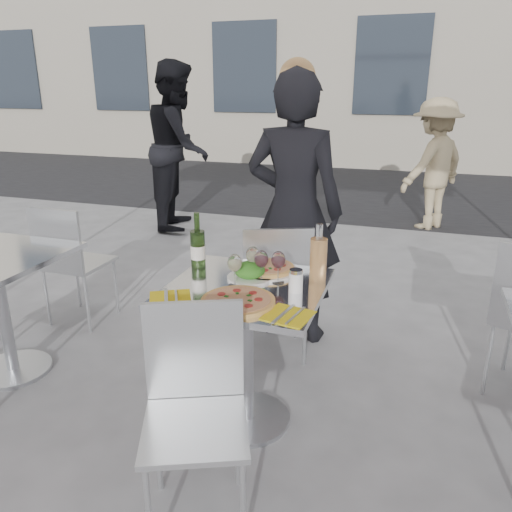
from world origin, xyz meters
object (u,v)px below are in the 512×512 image
(pizza_near, at_px, (238,301))
(napkin_right, at_px, (288,315))
(main_table, at_px, (246,326))
(wineglass_white_a, at_px, (235,264))
(salad_plate, at_px, (250,272))
(pedestrian_b, at_px, (433,165))
(napkin_left, at_px, (170,298))
(side_chair_lfar, at_px, (69,256))
(carafe, at_px, (318,260))
(pedestrian_a, at_px, (179,147))
(wineglass_white_b, at_px, (253,256))
(chair_far, at_px, (276,282))
(wine_bottle, at_px, (198,247))
(pizza_far, at_px, (268,269))
(wineglass_red_a, at_px, (261,260))
(sugar_shaker, at_px, (296,281))
(wineglass_red_b, at_px, (278,261))
(woman_diner, at_px, (294,211))
(chair_near, at_px, (195,396))

(pizza_near, xyz_separation_m, napkin_right, (0.24, -0.05, -0.01))
(main_table, xyz_separation_m, wineglass_white_a, (-0.05, -0.02, 0.32))
(salad_plate, bearing_deg, pedestrian_b, 77.95)
(pedestrian_b, height_order, napkin_right, pedestrian_b)
(salad_plate, bearing_deg, napkin_left, -127.26)
(side_chair_lfar, bearing_deg, salad_plate, 160.30)
(carafe, bearing_deg, pedestrian_a, 125.93)
(main_table, relative_size, wineglass_white_a, 4.76)
(wineglass_white_a, bearing_deg, wineglass_white_b, 71.95)
(main_table, bearing_deg, chair_far, 93.15)
(main_table, bearing_deg, wine_bottle, 154.64)
(pedestrian_a, height_order, wine_bottle, pedestrian_a)
(wine_bottle, bearing_deg, napkin_left, -84.18)
(pizza_far, bearing_deg, wineglass_red_a, -86.68)
(main_table, distance_m, chair_far, 0.63)
(pizza_far, distance_m, napkin_right, 0.52)
(chair_far, bearing_deg, sugar_shaker, 90.70)
(pedestrian_a, relative_size, sugar_shaker, 17.99)
(pedestrian_a, bearing_deg, napkin_left, -170.22)
(salad_plate, xyz_separation_m, wineglass_red_b, (0.14, -0.00, 0.07))
(pedestrian_a, bearing_deg, wineglass_white_a, -165.82)
(salad_plate, bearing_deg, carafe, 8.58)
(wine_bottle, relative_size, carafe, 1.02)
(carafe, height_order, napkin_right, carafe)
(pizza_far, relative_size, napkin_right, 1.45)
(napkin_left, bearing_deg, wineglass_red_b, 11.11)
(pizza_near, distance_m, wineglass_red_b, 0.32)
(woman_diner, relative_size, wineglass_red_a, 11.12)
(side_chair_lfar, xyz_separation_m, pedestrian_b, (2.40, 3.55, 0.24))
(pedestrian_a, relative_size, wineglass_red_a, 12.22)
(wineglass_red_b, bearing_deg, sugar_shaker, -37.47)
(wineglass_white_a, bearing_deg, main_table, 17.04)
(side_chair_lfar, xyz_separation_m, wineglass_white_a, (1.49, -0.67, 0.34))
(wine_bottle, height_order, wineglass_red_b, wine_bottle)
(woman_diner, height_order, carafe, woman_diner)
(pedestrian_b, xyz_separation_m, wineglass_red_a, (-0.81, -4.13, 0.10))
(chair_near, height_order, salad_plate, chair_near)
(pedestrian_a, xyz_separation_m, wineglass_red_b, (2.13, -3.25, -0.10))
(woman_diner, relative_size, wineglass_white_b, 11.12)
(main_table, xyz_separation_m, wineglass_red_a, (0.05, 0.08, 0.32))
(carafe, xyz_separation_m, sugar_shaker, (-0.07, -0.13, -0.06))
(salad_plate, relative_size, wineglass_white_b, 1.40)
(napkin_right, bearing_deg, main_table, 147.95)
(woman_diner, distance_m, pizza_near, 1.22)
(woman_diner, height_order, pizza_far, woman_diner)
(wine_bottle, distance_m, wineglass_white_a, 0.31)
(pedestrian_a, relative_size, wineglass_red_b, 12.22)
(main_table, distance_m, chair_near, 0.56)
(wine_bottle, bearing_deg, pizza_far, 10.93)
(salad_plate, bearing_deg, pizza_near, -81.04)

